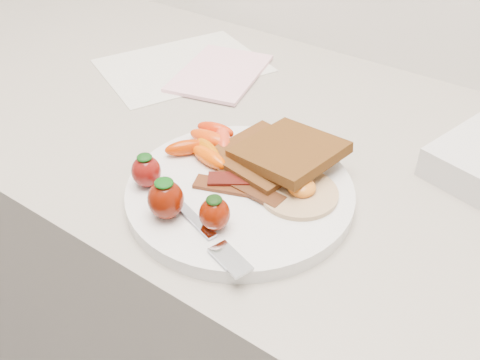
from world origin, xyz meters
The scene contains 11 objects.
counter centered at (0.00, 1.70, 0.45)m, with size 2.00×0.60×0.90m, color gray.
plate centered at (-0.01, 1.56, 0.91)m, with size 0.27×0.27×0.02m, color white.
toast_lower centered at (-0.02, 1.62, 0.93)m, with size 0.11×0.11×0.01m, color #381F0A.
toast_upper centered at (0.01, 1.63, 0.94)m, with size 0.11×0.11×0.01m, color #3F270D.
fried_egg centered at (0.05, 1.59, 0.92)m, with size 0.11×0.11×0.02m.
bacon_strips centered at (-0.01, 1.56, 0.92)m, with size 0.11×0.08×0.01m.
baby_carrots centered at (-0.09, 1.60, 0.93)m, with size 0.09×0.10×0.02m.
strawberries centered at (-0.05, 1.48, 0.94)m, with size 0.14×0.07×0.05m.
fork centered at (0.00, 1.47, 0.92)m, with size 0.17×0.07×0.00m.
paper_sheet centered at (-0.30, 1.79, 0.90)m, with size 0.20×0.27×0.00m, color silver.
notepad centered at (-0.23, 1.80, 0.91)m, with size 0.13×0.18×0.01m, color #F8BACD.
Camera 1 is at (0.27, 1.16, 1.31)m, focal length 40.00 mm.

